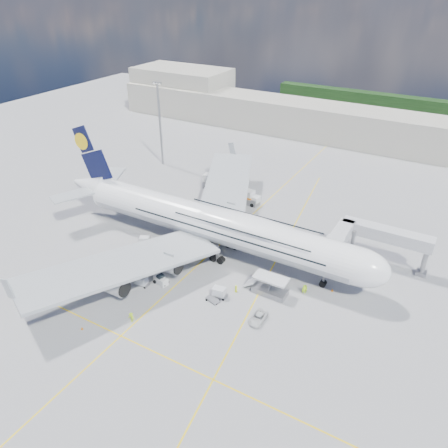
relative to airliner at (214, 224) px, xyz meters
The scene contains 31 objects.
ground 12.13m from the airliner, 91.49° to the right, with size 300.00×300.00×0.00m, color gray.
taxi_line_main 12.13m from the airliner, 91.49° to the right, with size 0.25×220.00×0.01m, color yellow.
taxi_line_cross 30.78m from the airliner, 90.50° to the right, with size 120.00×0.25×0.01m, color yellow.
taxi_line_diag 15.36m from the airliner, ahead, with size 0.25×100.00×0.01m, color yellow.
airliner is the anchor object (origin of this frame).
jet_bridge 31.50m from the airliner, 20.31° to the left, with size 18.80×12.10×8.50m.
cargo_loader 18.87m from the airliner, 23.23° to the right, with size 8.53×3.20×3.67m.
light_mast 53.72m from the airliner, 139.00° to the left, with size 3.00×0.70×25.50m.
terminal 85.00m from the airliner, 90.18° to the left, with size 180.00×16.00×12.00m, color #B2AD9E.
hangar 114.20m from the airliner, 127.98° to the left, with size 40.00×22.00×18.00m, color #B2AD9E.
dolly_row_a 24.48m from the airliner, 136.56° to the right, with size 3.33×1.78×2.10m.
dolly_row_b 21.66m from the airliner, 131.66° to the right, with size 3.01×1.95×1.77m.
dolly_row_c 19.29m from the airliner, 109.44° to the right, with size 3.34×2.07×1.99m.
dolly_back 16.97m from the airliner, 160.23° to the right, with size 3.34×2.68×1.87m.
dolly_nose_far 16.60m from the airliner, 55.47° to the right, with size 3.35×2.09×2.00m.
dolly_nose_near 18.08m from the airliner, 59.68° to the right, with size 3.02×2.23×0.40m.
baggage_tug 16.52m from the airliner, 101.55° to the right, with size 3.38×2.25×1.94m.
catering_truck_inner 24.89m from the airliner, 99.97° to the left, with size 6.68×3.06×3.87m.
catering_truck_outer 32.44m from the airliner, 120.70° to the left, with size 7.18×3.54×4.11m.
service_van 24.42m from the airliner, 39.80° to the right, with size 2.08×4.51×1.25m, color silver.
crew_nose 23.41m from the airliner, ahead, with size 0.69×0.45×1.89m, color #BEFF1A.
crew_loader 23.51m from the airliner, ahead, with size 0.83×0.65×1.72m, color #A7E418.
crew_wing 13.34m from the airliner, 129.06° to the right, with size 0.88×0.37×1.51m, color #CEE418.
crew_van 16.03m from the airliner, 42.49° to the right, with size 0.75×0.49×1.53m, color #EFFF1A.
crew_tug 27.02m from the airliner, 92.06° to the right, with size 1.25×0.72×1.93m, color #B6E217.
cone_nose 27.65m from the airliner, ahead, with size 0.49×0.49×0.62m.
cone_wing_left_inner 17.89m from the airliner, 145.17° to the left, with size 0.49×0.49×0.62m.
cone_wing_left_outer 37.99m from the airliner, 120.43° to the left, with size 0.46×0.46×0.59m.
cone_wing_right_inner 14.29m from the airliner, 129.12° to the right, with size 0.48×0.48×0.61m.
cone_wing_right_outer 33.54m from the airliner, 102.43° to the right, with size 0.41×0.41×0.53m.
cone_tail 36.24m from the airliner, 169.39° to the left, with size 0.39×0.39×0.50m.
Camera 1 is at (42.15, -58.19, 53.05)m, focal length 35.00 mm.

